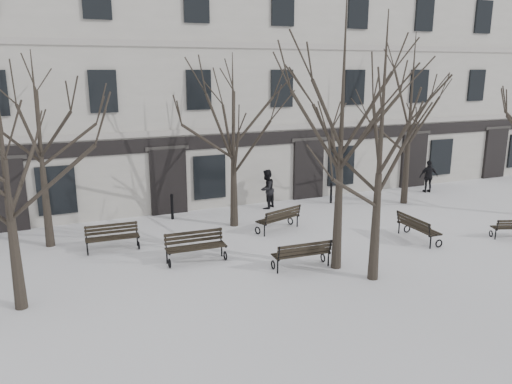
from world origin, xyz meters
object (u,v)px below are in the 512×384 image
bench_5 (417,227)px  bench_3 (112,236)px  bench_4 (279,218)px  tree_1 (343,104)px  bench_0 (196,246)px  tree_0 (1,140)px  tree_2 (382,118)px  bench_1 (302,253)px

bench_5 → bench_3: bearing=74.1°
bench_4 → bench_5: (4.26, -3.08, -0.01)m
tree_1 → bench_5: 6.42m
bench_0 → bench_3: bench_0 is taller
bench_5 → bench_4: bearing=56.1°
tree_1 → tree_0: bearing=174.6°
tree_2 → bench_0: size_ratio=3.88×
bench_1 → tree_0: bearing=-0.9°
bench_1 → bench_3: (-5.39, 4.14, -0.02)m
tree_2 → bench_3: (-7.02, 5.70, -4.41)m
bench_1 → bench_4: size_ratio=0.95×
tree_0 → bench_5: size_ratio=3.75×
bench_1 → bench_5: bearing=-169.5°
tree_0 → tree_1: 9.40m
tree_1 → tree_2: tree_1 is taller
tree_1 → bench_3: bearing=145.1°
bench_0 → bench_5: size_ratio=1.04×
bench_4 → bench_5: 5.25m
tree_0 → bench_4: (9.27, 3.25, -4.04)m
tree_0 → bench_3: bearing=51.4°
tree_1 → tree_2: 1.37m
tree_2 → bench_0: 7.25m
tree_2 → bench_4: bearing=96.7°
bench_0 → bench_3: bearing=139.5°
bench_5 → tree_2: bearing=124.0°
tree_0 → tree_1: tree_1 is taller
bench_5 → tree_0: bearing=92.8°
tree_0 → bench_1: 9.22m
bench_0 → bench_3: size_ratio=1.08×
bench_0 → bench_3: 3.26m
bench_1 → tree_1: bearing=164.2°
tree_1 → bench_4: bearing=90.9°
tree_0 → bench_4: tree_0 is taller
bench_0 → bench_5: bearing=-6.9°
bench_4 → bench_5: bench_4 is taller
tree_2 → bench_5: size_ratio=4.04×
bench_0 → tree_2: bearing=-35.6°
tree_1 → bench_0: bearing=150.3°
bench_1 → bench_3: size_ratio=1.03×
bench_5 → bench_1: bearing=99.7°
bench_0 → bench_1: bearing=-31.6°
bench_4 → bench_5: size_ratio=1.05×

